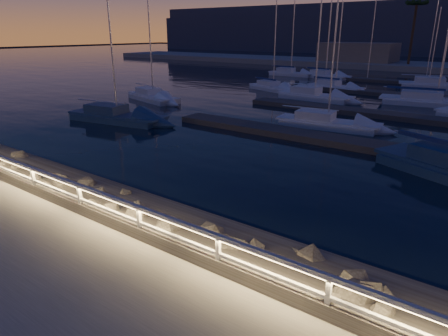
{
  "coord_description": "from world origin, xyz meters",
  "views": [
    {
      "loc": [
        9.53,
        -7.19,
        5.97
      ],
      "look_at": [
        1.21,
        4.0,
        1.19
      ],
      "focal_mm": 32.0,
      "sensor_mm": 36.0,
      "label": 1
    }
  ],
  "objects_px": {
    "sailboat_j": "(272,87)",
    "sailboat_m": "(290,73)",
    "sailboat_e": "(313,95)",
    "sailboat_f": "(325,122)",
    "sailboat_k": "(438,84)",
    "sailboat_a": "(152,96)",
    "guard_rail": "(116,206)",
    "sailboat_b": "(115,115)",
    "sailboat_n": "(325,75)",
    "sailboat_l": "(433,100)",
    "sailboat_i": "(334,86)"
  },
  "relations": [
    {
      "from": "sailboat_k",
      "to": "sailboat_l",
      "type": "bearing_deg",
      "value": -96.45
    },
    {
      "from": "sailboat_e",
      "to": "sailboat_n",
      "type": "relative_size",
      "value": 1.03
    },
    {
      "from": "sailboat_a",
      "to": "sailboat_j",
      "type": "distance_m",
      "value": 14.75
    },
    {
      "from": "guard_rail",
      "to": "sailboat_f",
      "type": "height_order",
      "value": "sailboat_f"
    },
    {
      "from": "sailboat_f",
      "to": "sailboat_k",
      "type": "height_order",
      "value": "sailboat_k"
    },
    {
      "from": "sailboat_b",
      "to": "sailboat_n",
      "type": "distance_m",
      "value": 38.05
    },
    {
      "from": "sailboat_l",
      "to": "sailboat_m",
      "type": "xyz_separation_m",
      "value": [
        -23.16,
        15.6,
        -0.02
      ]
    },
    {
      "from": "sailboat_e",
      "to": "sailboat_l",
      "type": "height_order",
      "value": "sailboat_l"
    },
    {
      "from": "sailboat_b",
      "to": "sailboat_i",
      "type": "height_order",
      "value": "sailboat_b"
    },
    {
      "from": "sailboat_k",
      "to": "sailboat_f",
      "type": "bearing_deg",
      "value": -109.67
    },
    {
      "from": "guard_rail",
      "to": "sailboat_j",
      "type": "distance_m",
      "value": 37.0
    },
    {
      "from": "guard_rail",
      "to": "sailboat_n",
      "type": "height_order",
      "value": "sailboat_n"
    },
    {
      "from": "sailboat_e",
      "to": "sailboat_f",
      "type": "distance_m",
      "value": 12.47
    },
    {
      "from": "sailboat_e",
      "to": "sailboat_j",
      "type": "height_order",
      "value": "sailboat_e"
    },
    {
      "from": "sailboat_a",
      "to": "sailboat_k",
      "type": "bearing_deg",
      "value": 66.85
    },
    {
      "from": "sailboat_b",
      "to": "sailboat_m",
      "type": "relative_size",
      "value": 1.13
    },
    {
      "from": "sailboat_f",
      "to": "sailboat_j",
      "type": "xyz_separation_m",
      "value": [
        -12.71,
        14.38,
        -0.01
      ]
    },
    {
      "from": "sailboat_a",
      "to": "sailboat_j",
      "type": "height_order",
      "value": "sailboat_a"
    },
    {
      "from": "guard_rail",
      "to": "sailboat_b",
      "type": "distance_m",
      "value": 19.55
    },
    {
      "from": "sailboat_n",
      "to": "sailboat_j",
      "type": "bearing_deg",
      "value": -77.44
    },
    {
      "from": "sailboat_j",
      "to": "sailboat_k",
      "type": "relative_size",
      "value": 0.75
    },
    {
      "from": "sailboat_a",
      "to": "sailboat_e",
      "type": "bearing_deg",
      "value": 53.11
    },
    {
      "from": "sailboat_b",
      "to": "sailboat_e",
      "type": "height_order",
      "value": "sailboat_b"
    },
    {
      "from": "sailboat_f",
      "to": "sailboat_k",
      "type": "distance_m",
      "value": 28.19
    },
    {
      "from": "guard_rail",
      "to": "sailboat_j",
      "type": "xyz_separation_m",
      "value": [
        -14.12,
        34.19,
        -0.97
      ]
    },
    {
      "from": "guard_rail",
      "to": "sailboat_b",
      "type": "height_order",
      "value": "sailboat_b"
    },
    {
      "from": "guard_rail",
      "to": "sailboat_n",
      "type": "xyz_separation_m",
      "value": [
        -14.46,
        50.22,
        -0.94
      ]
    },
    {
      "from": "sailboat_i",
      "to": "sailboat_n",
      "type": "xyz_separation_m",
      "value": [
        -6.09,
        11.49,
        0.0
      ]
    },
    {
      "from": "sailboat_f",
      "to": "sailboat_n",
      "type": "xyz_separation_m",
      "value": [
        -13.06,
        30.41,
        0.01
      ]
    },
    {
      "from": "sailboat_l",
      "to": "sailboat_n",
      "type": "height_order",
      "value": "sailboat_l"
    },
    {
      "from": "sailboat_k",
      "to": "sailboat_n",
      "type": "height_order",
      "value": "sailboat_k"
    },
    {
      "from": "sailboat_a",
      "to": "sailboat_b",
      "type": "height_order",
      "value": "sailboat_b"
    },
    {
      "from": "sailboat_n",
      "to": "sailboat_e",
      "type": "bearing_deg",
      "value": -58.71
    },
    {
      "from": "sailboat_i",
      "to": "sailboat_n",
      "type": "distance_m",
      "value": 13.0
    },
    {
      "from": "guard_rail",
      "to": "sailboat_k",
      "type": "distance_m",
      "value": 47.91
    },
    {
      "from": "sailboat_b",
      "to": "sailboat_j",
      "type": "bearing_deg",
      "value": 76.89
    },
    {
      "from": "sailboat_l",
      "to": "sailboat_k",
      "type": "bearing_deg",
      "value": 88.93
    },
    {
      "from": "sailboat_k",
      "to": "sailboat_m",
      "type": "xyz_separation_m",
      "value": [
        -21.25,
        2.15,
        -0.03
      ]
    },
    {
      "from": "sailboat_m",
      "to": "sailboat_k",
      "type": "bearing_deg",
      "value": -6.0
    },
    {
      "from": "sailboat_e",
      "to": "sailboat_i",
      "type": "height_order",
      "value": "sailboat_e"
    },
    {
      "from": "sailboat_a",
      "to": "sailboat_k",
      "type": "distance_m",
      "value": 34.49
    },
    {
      "from": "sailboat_e",
      "to": "sailboat_k",
      "type": "xyz_separation_m",
      "value": [
        8.51,
        17.14,
        0.01
      ]
    },
    {
      "from": "guard_rail",
      "to": "sailboat_a",
      "type": "distance_m",
      "value": 28.9
    },
    {
      "from": "guard_rail",
      "to": "sailboat_f",
      "type": "xyz_separation_m",
      "value": [
        -1.41,
        19.81,
        -0.95
      ]
    },
    {
      "from": "sailboat_a",
      "to": "sailboat_b",
      "type": "bearing_deg",
      "value": -45.48
    },
    {
      "from": "sailboat_l",
      "to": "sailboat_j",
      "type": "bearing_deg",
      "value": 171.65
    },
    {
      "from": "sailboat_f",
      "to": "sailboat_l",
      "type": "relative_size",
      "value": 0.75
    },
    {
      "from": "sailboat_j",
      "to": "sailboat_m",
      "type": "height_order",
      "value": "sailboat_m"
    },
    {
      "from": "sailboat_e",
      "to": "sailboat_m",
      "type": "distance_m",
      "value": 23.11
    },
    {
      "from": "sailboat_l",
      "to": "sailboat_m",
      "type": "bearing_deg",
      "value": 136.88
    }
  ]
}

